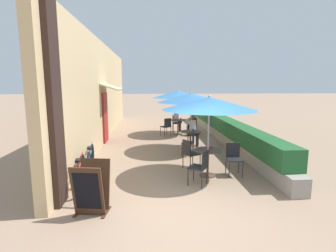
{
  "coord_description": "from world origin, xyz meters",
  "views": [
    {
      "loc": [
        -0.52,
        -4.71,
        2.48
      ],
      "look_at": [
        0.15,
        4.4,
        1.0
      ],
      "focal_mm": 28.0,
      "sensor_mm": 36.0,
      "label": 1
    }
  ],
  "objects": [
    {
      "name": "menu_board",
      "position": [
        -1.64,
        0.16,
        0.5
      ],
      "size": [
        0.68,
        0.71,
        1.01
      ],
      "rotation": [
        0.0,
        0.0,
        -0.15
      ],
      "color": "#422819",
      "rests_on": "ground_plane"
    },
    {
      "name": "cafe_chair_far_back",
      "position": [
        1.57,
        7.65,
        0.52
      ],
      "size": [
        0.55,
        0.55,
        0.87
      ],
      "rotation": [
        0.0,
        0.0,
        8.9
      ],
      "color": "#232328",
      "rests_on": "ground_plane"
    },
    {
      "name": "patio_table_mid",
      "position": [
        1.02,
        4.78,
        0.53
      ],
      "size": [
        0.77,
        0.77,
        0.73
      ],
      "color": "brown",
      "rests_on": "ground_plane"
    },
    {
      "name": "ground_plane",
      "position": [
        0.0,
        0.0,
        0.0
      ],
      "size": [
        120.0,
        120.0,
        0.0
      ],
      "primitive_type": "plane",
      "color": "#9E7F66"
    },
    {
      "name": "seated_patron_far_left",
      "position": [
        0.94,
        8.67,
        0.69
      ],
      "size": [
        0.4,
        0.34,
        1.25
      ],
      "rotation": [
        0.0,
        0.0,
        4.71
      ],
      "color": "#23232D",
      "rests_on": "ground_plane"
    },
    {
      "name": "planter_hedge",
      "position": [
        2.75,
        7.2,
        0.54
      ],
      "size": [
        0.6,
        13.59,
        1.01
      ],
      "color": "gray",
      "rests_on": "ground_plane"
    },
    {
      "name": "bicycle_leaning",
      "position": [
        -2.2,
        1.5,
        0.35
      ],
      "size": [
        0.27,
        1.68,
        0.77
      ],
      "rotation": [
        0.0,
        0.0,
        0.13
      ],
      "color": "black",
      "rests_on": "ground_plane"
    },
    {
      "name": "coffee_cup_far",
      "position": [
        1.04,
        7.95,
        0.77
      ],
      "size": [
        0.07,
        0.07,
        0.09
      ],
      "color": "#B73D3D",
      "rests_on": "patio_table_far"
    },
    {
      "name": "coffee_cup_mid",
      "position": [
        1.12,
        4.8,
        0.77
      ],
      "size": [
        0.07,
        0.07,
        0.09
      ],
      "color": "teal",
      "rests_on": "patio_table_mid"
    },
    {
      "name": "cafe_chair_near_left",
      "position": [
        1.78,
        2.07,
        0.52
      ],
      "size": [
        0.42,
        0.42,
        0.87
      ],
      "rotation": [
        0.0,
        0.0,
        9.38
      ],
      "color": "#232328",
      "rests_on": "ground_plane"
    },
    {
      "name": "seated_patron_mid_left",
      "position": [
        1.26,
        5.47,
        0.69
      ],
      "size": [
        0.47,
        0.42,
        1.25
      ],
      "rotation": [
        0.0,
        0.0,
        4.43
      ],
      "color": "#23232D",
      "rests_on": "ground_plane"
    },
    {
      "name": "patio_table_near",
      "position": [
        1.05,
        2.02,
        0.53
      ],
      "size": [
        0.77,
        0.77,
        0.73
      ],
      "color": "brown",
      "rests_on": "ground_plane"
    },
    {
      "name": "cafe_chair_far_right",
      "position": [
        0.31,
        7.52,
        0.52
      ],
      "size": [
        0.55,
        0.55,
        0.87
      ],
      "rotation": [
        0.0,
        0.0,
        6.8
      ],
      "color": "#232328",
      "rests_on": "ground_plane"
    },
    {
      "name": "patio_umbrella_far",
      "position": [
        0.9,
        7.95,
        1.97
      ],
      "size": [
        2.47,
        2.47,
        2.19
      ],
      "color": "#B7B7BC",
      "rests_on": "ground_plane"
    },
    {
      "name": "patio_table_far",
      "position": [
        0.9,
        7.95,
        0.53
      ],
      "size": [
        0.77,
        0.77,
        0.73
      ],
      "color": "brown",
      "rests_on": "ground_plane"
    },
    {
      "name": "patio_umbrella_near",
      "position": [
        1.05,
        2.02,
        1.97
      ],
      "size": [
        2.47,
        2.47,
        2.19
      ],
      "color": "#B7B7BC",
      "rests_on": "ground_plane"
    },
    {
      "name": "patio_umbrella_mid",
      "position": [
        1.02,
        4.78,
        1.97
      ],
      "size": [
        2.47,
        2.47,
        2.19
      ],
      "color": "#B7B7BC",
      "rests_on": "ground_plane"
    },
    {
      "name": "coffee_cup_near",
      "position": [
        1.13,
        2.07,
        0.77
      ],
      "size": [
        0.07,
        0.07,
        0.09
      ],
      "color": "#B73D3D",
      "rests_on": "patio_table_near"
    },
    {
      "name": "cafe_chair_mid_right",
      "position": [
        0.89,
        4.06,
        0.52
      ],
      "size": [
        0.5,
        0.5,
        0.87
      ],
      "rotation": [
        0.0,
        0.0,
        7.57
      ],
      "color": "#232328",
      "rests_on": "ground_plane"
    },
    {
      "name": "cafe_chair_near_right",
      "position": [
        0.65,
        2.63,
        0.52
      ],
      "size": [
        0.54,
        0.54,
        0.87
      ],
      "rotation": [
        0.0,
        0.0,
        11.48
      ],
      "color": "#232328",
      "rests_on": "ground_plane"
    },
    {
      "name": "cafe_chair_near_back",
      "position": [
        0.73,
        1.37,
        0.52
      ],
      "size": [
        0.55,
        0.55,
        0.87
      ],
      "rotation": [
        0.0,
        0.0,
        13.57
      ],
      "color": "#232328",
      "rests_on": "ground_plane"
    },
    {
      "name": "cafe_facade_wall",
      "position": [
        -2.54,
        7.16,
        2.09
      ],
      "size": [
        0.98,
        14.59,
        4.2
      ],
      "color": "#D6B784",
      "rests_on": "ground_plane"
    },
    {
      "name": "cafe_chair_mid_left",
      "position": [
        1.16,
        5.5,
        0.52
      ],
      "size": [
        0.5,
        0.5,
        0.87
      ],
      "rotation": [
        0.0,
        0.0,
        4.43
      ],
      "color": "#232328",
      "rests_on": "ground_plane"
    },
    {
      "name": "cafe_chair_far_left",
      "position": [
        0.83,
        8.67,
        0.52
      ],
      "size": [
        0.4,
        0.4,
        0.87
      ],
      "rotation": [
        0.0,
        0.0,
        4.71
      ],
      "color": "#232328",
      "rests_on": "ground_plane"
    },
    {
      "name": "bicycle_second",
      "position": [
        -2.2,
        2.68,
        0.35
      ],
      "size": [
        0.27,
        1.67,
        0.76
      ],
      "rotation": [
        0.0,
        0.0,
        0.12
      ],
      "color": "black",
      "rests_on": "ground_plane"
    }
  ]
}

